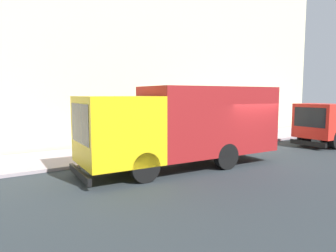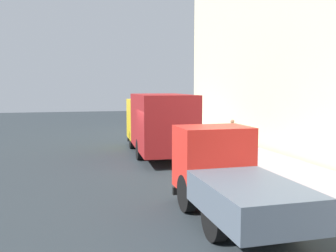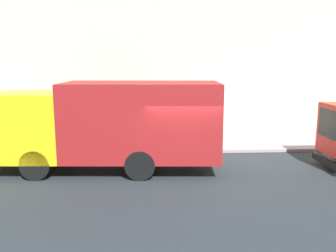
{
  "view_description": "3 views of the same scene",
  "coord_description": "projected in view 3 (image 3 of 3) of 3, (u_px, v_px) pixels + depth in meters",
  "views": [
    {
      "loc": [
        -8.62,
        9.68,
        2.88
      ],
      "look_at": [
        1.59,
        2.85,
        1.59
      ],
      "focal_mm": 32.35,
      "sensor_mm": 36.0,
      "label": 1
    },
    {
      "loc": [
        -3.61,
        -16.35,
        3.51
      ],
      "look_at": [
        1.5,
        2.99,
        1.46
      ],
      "focal_mm": 40.13,
      "sensor_mm": 36.0,
      "label": 2
    },
    {
      "loc": [
        -11.83,
        1.13,
        3.92
      ],
      "look_at": [
        1.39,
        0.41,
        1.5
      ],
      "focal_mm": 38.27,
      "sensor_mm": 36.0,
      "label": 3
    }
  ],
  "objects": [
    {
      "name": "ground",
      "position": [
        182.0,
        176.0,
        12.39
      ],
      "size": [
        80.0,
        80.0,
        0.0
      ],
      "primitive_type": "plane",
      "color": "#252C31"
    },
    {
      "name": "large_utility_truck",
      "position": [
        109.0,
        122.0,
        12.74
      ],
      "size": [
        2.94,
        8.24,
        3.18
      ],
      "rotation": [
        0.0,
        0.0,
        -0.06
      ],
      "color": "yellow",
      "rests_on": "ground"
    },
    {
      "name": "sidewalk",
      "position": [
        173.0,
        142.0,
        17.18
      ],
      "size": [
        3.78,
        30.0,
        0.12
      ],
      "primitive_type": "cube",
      "color": "#9D9198",
      "rests_on": "ground"
    },
    {
      "name": "pedestrian_walking",
      "position": [
        130.0,
        123.0,
        16.81
      ],
      "size": [
        0.39,
        0.39,
        1.69
      ],
      "rotation": [
        0.0,
        0.0,
        1.4
      ],
      "color": "brown",
      "rests_on": "sidewalk"
    },
    {
      "name": "traffic_cone_orange",
      "position": [
        48.0,
        142.0,
        15.78
      ],
      "size": [
        0.4,
        0.4,
        0.57
      ],
      "primitive_type": "cone",
      "color": "orange",
      "rests_on": "sidewalk"
    },
    {
      "name": "building_facade",
      "position": [
        170.0,
        14.0,
        18.41
      ],
      "size": [
        0.5,
        30.0,
        12.57
      ],
      "primitive_type": "cube",
      "color": "beige",
      "rests_on": "ground"
    }
  ]
}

